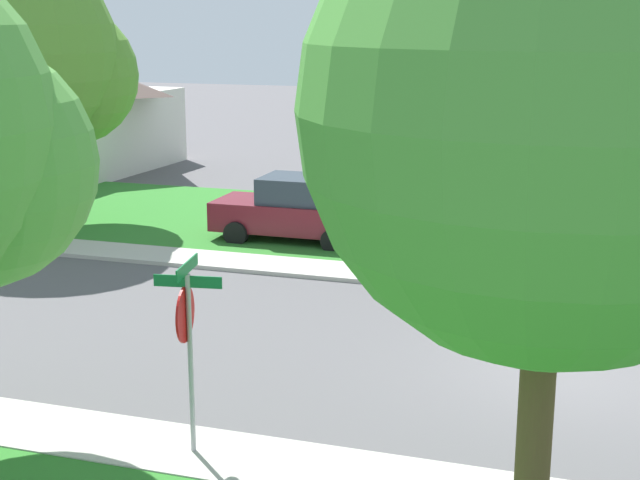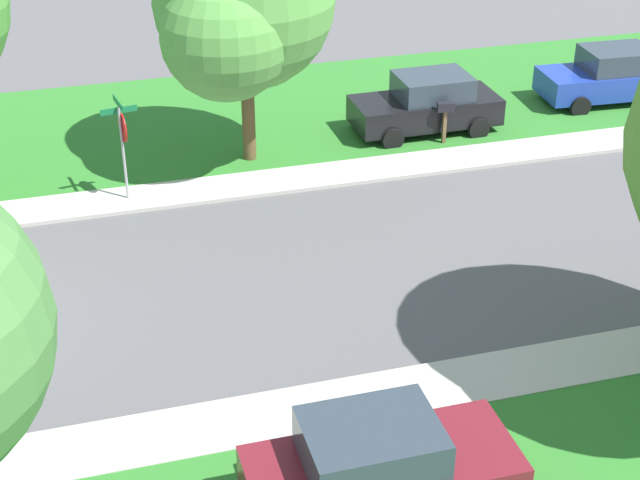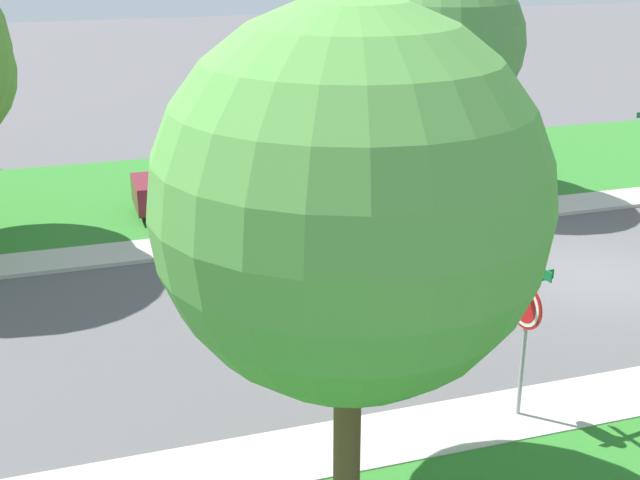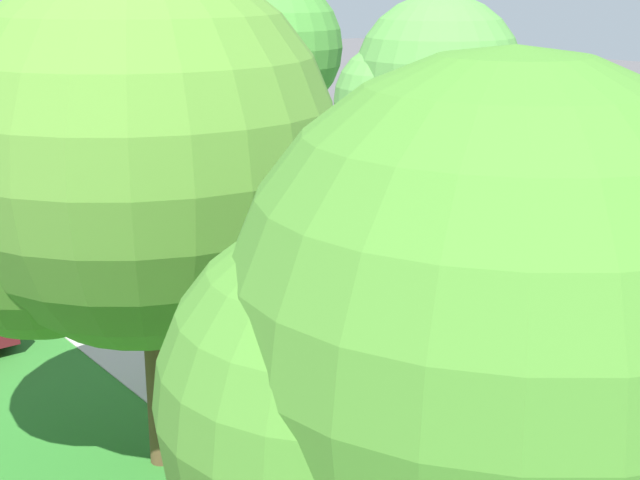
% 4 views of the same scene
% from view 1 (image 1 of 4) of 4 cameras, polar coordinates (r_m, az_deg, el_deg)
% --- Properties ---
extents(ground_plane, '(120.00, 120.00, 0.00)m').
position_cam_1_polar(ground_plane, '(16.18, 15.23, -7.96)').
color(ground_plane, '#565456').
extents(sidewalk_east, '(1.40, 56.00, 0.10)m').
position_cam_1_polar(sidewalk_east, '(24.05, -13.93, -0.60)').
color(sidewalk_east, '#B7B2A8').
rests_on(sidewalk_east, ground).
extents(lawn_east, '(8.00, 56.00, 0.08)m').
position_cam_1_polar(lawn_east, '(28.05, -8.94, 1.65)').
color(lawn_east, '#2D7528').
rests_on(lawn_east, ground).
extents(stop_sign_far_corner, '(0.91, 0.91, 2.77)m').
position_cam_1_polar(stop_sign_far_corner, '(12.22, -8.27, -5.33)').
color(stop_sign_far_corner, '#9E9EA3').
rests_on(stop_sign_far_corner, ground).
extents(car_maroon_behind_trees, '(2.05, 4.31, 1.76)m').
position_cam_1_polar(car_maroon_behind_trees, '(24.24, -1.44, 1.92)').
color(car_maroon_behind_trees, maroon).
rests_on(car_maroon_behind_trees, ground).
extents(tree_sidewalk_mid, '(4.90, 4.56, 6.75)m').
position_cam_1_polar(tree_sidewalk_mid, '(22.41, 15.58, 9.35)').
color(tree_sidewalk_mid, brown).
rests_on(tree_sidewalk_mid, ground).
extents(tree_across_left, '(5.96, 5.54, 7.71)m').
position_cam_1_polar(tree_across_left, '(26.33, -17.76, 10.75)').
color(tree_across_left, brown).
rests_on(tree_across_left, ground).
extents(tree_sidewalk_near, '(5.19, 4.83, 7.42)m').
position_cam_1_polar(tree_sidewalk_near, '(9.10, 15.59, 6.83)').
color(tree_sidewalk_near, brown).
rests_on(tree_sidewalk_near, ground).
extents(house_right_setback, '(9.38, 8.24, 4.60)m').
position_cam_1_polar(house_right_setback, '(37.02, -16.52, 7.84)').
color(house_right_setback, silver).
rests_on(house_right_setback, ground).
extents(fire_hydrant, '(0.38, 0.22, 0.83)m').
position_cam_1_polar(fire_hydrant, '(21.96, 16.80, -1.10)').
color(fire_hydrant, red).
rests_on(fire_hydrant, ground).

